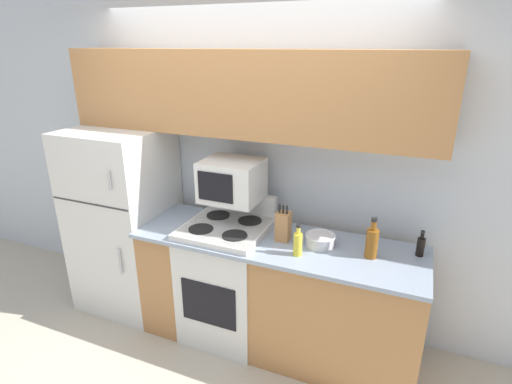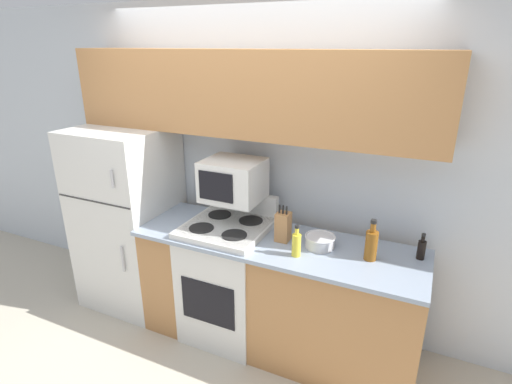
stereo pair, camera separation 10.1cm
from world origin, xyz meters
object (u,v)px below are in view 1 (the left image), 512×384
(refrigerator, at_px, (125,220))
(bottle_cooking_spray, at_px, (298,243))
(bowl, at_px, (320,240))
(knife_block, at_px, (283,226))
(bottle_soy_sauce, at_px, (421,246))
(microwave, at_px, (232,180))
(bottle_whiskey, at_px, (372,242))
(stove, at_px, (228,278))

(refrigerator, height_order, bottle_cooking_spray, refrigerator)
(bowl, distance_m, bottle_cooking_spray, 0.22)
(knife_block, height_order, bottle_soy_sauce, knife_block)
(refrigerator, relative_size, bottle_cooking_spray, 7.22)
(refrigerator, xyz_separation_m, microwave, (1.02, 0.06, 0.48))
(microwave, height_order, bottle_soy_sauce, microwave)
(refrigerator, height_order, bottle_whiskey, refrigerator)
(refrigerator, relative_size, bottle_soy_sauce, 8.82)
(bottle_soy_sauce, bearing_deg, bottle_whiskey, -153.84)
(microwave, bearing_deg, bowl, -6.51)
(knife_block, relative_size, bottle_whiskey, 0.96)
(bottle_cooking_spray, bearing_deg, refrigerator, 172.75)
(bottle_soy_sauce, height_order, bottle_cooking_spray, bottle_cooking_spray)
(refrigerator, bearing_deg, stove, -3.09)
(bottle_cooking_spray, relative_size, bottle_whiskey, 0.79)
(microwave, distance_m, bowl, 0.78)
(microwave, bearing_deg, bottle_whiskey, -5.79)
(microwave, distance_m, bottle_whiskey, 1.09)
(refrigerator, xyz_separation_m, stove, (1.01, -0.05, -0.30))
(microwave, distance_m, knife_block, 0.52)
(knife_block, xyz_separation_m, bowl, (0.27, 0.01, -0.06))
(knife_block, bearing_deg, refrigerator, 178.63)
(refrigerator, xyz_separation_m, bottle_cooking_spray, (1.62, -0.21, 0.20))
(bowl, xyz_separation_m, bottle_cooking_spray, (-0.11, -0.18, 0.04))
(knife_block, xyz_separation_m, bottle_cooking_spray, (0.16, -0.17, -0.02))
(refrigerator, distance_m, microwave, 1.12)
(stove, bearing_deg, refrigerator, 176.91)
(bottle_whiskey, bearing_deg, refrigerator, 178.66)
(microwave, bearing_deg, bottle_soy_sauce, 1.66)
(bottle_soy_sauce, bearing_deg, stove, -173.56)
(bottle_soy_sauce, height_order, bottle_whiskey, bottle_whiskey)
(microwave, bearing_deg, bottle_cooking_spray, -23.71)
(stove, xyz_separation_m, bowl, (0.71, 0.03, 0.46))
(bottle_cooking_spray, distance_m, bottle_whiskey, 0.48)
(knife_block, xyz_separation_m, bottle_soy_sauce, (0.91, 0.13, -0.04))
(stove, height_order, bottle_soy_sauce, stove)
(microwave, relative_size, knife_block, 1.59)
(bowl, distance_m, bottle_soy_sauce, 0.65)
(bowl, distance_m, bottle_whiskey, 0.35)
(bowl, bearing_deg, refrigerator, 179.26)
(refrigerator, distance_m, bottle_whiskey, 2.08)
(bottle_soy_sauce, xyz_separation_m, bottle_whiskey, (-0.30, -0.15, 0.04))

